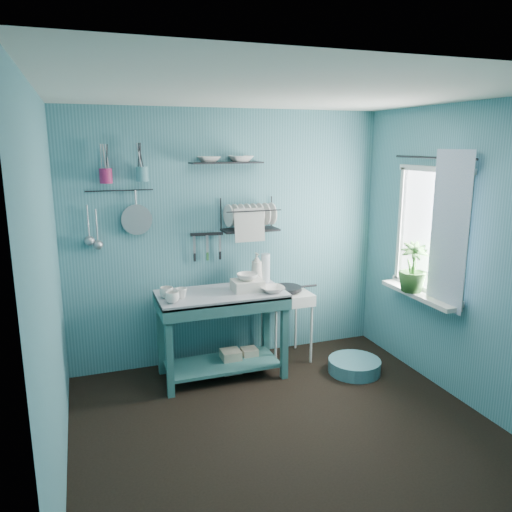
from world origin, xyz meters
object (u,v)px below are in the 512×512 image
object	(u,v)px
mug_right	(167,293)
mug_mid	(181,293)
wash_tub	(247,285)
storage_tin_small	(249,358)
mug_left	(172,297)
utensil_cup_magenta	(106,176)
colander	(137,220)
storage_tin_large	(231,361)
frying_pan	(287,288)
soap_bottle	(257,268)
work_counter	(222,335)
water_bottle	(266,268)
dish_rack	(250,215)
floor_basin	(354,366)
hotplate_stand	(286,325)
utensil_cup_teal	(142,174)
potted_plant	(413,267)

from	to	relation	value
mug_right	mug_mid	bearing A→B (deg)	-26.57
wash_tub	storage_tin_small	world-z (taller)	wash_tub
mug_left	utensil_cup_magenta	size ratio (longest dim) A/B	0.95
colander	storage_tin_large	world-z (taller)	colander
frying_pan	mug_mid	bearing A→B (deg)	-167.96
utensil_cup_magenta	storage_tin_small	world-z (taller)	utensil_cup_magenta
soap_bottle	work_counter	bearing A→B (deg)	-154.54
water_bottle	storage_tin_large	world-z (taller)	water_bottle
dish_rack	soap_bottle	bearing A→B (deg)	-63.41
mug_mid	frying_pan	bearing A→B (deg)	12.04
soap_bottle	floor_basin	size ratio (longest dim) A/B	0.59
soap_bottle	floor_basin	xyz separation A→B (m)	(0.81, -0.56, -0.91)
mug_right	work_counter	bearing A→B (deg)	0.00
dish_rack	storage_tin_small	size ratio (longest dim) A/B	2.75
hotplate_stand	storage_tin_small	bearing A→B (deg)	-156.72
work_counter	colander	bearing A→B (deg)	161.67
dish_rack	utensil_cup_teal	xyz separation A→B (m)	(-1.01, 0.05, 0.41)
frying_pan	colander	world-z (taller)	colander
storage_tin_large	colander	bearing A→B (deg)	157.10
colander	floor_basin	xyz separation A→B (m)	(1.91, -0.75, -1.42)
colander	floor_basin	distance (m)	2.50
water_bottle	frying_pan	size ratio (longest dim) A/B	0.93
mug_left	utensil_cup_teal	xyz separation A→B (m)	(-0.14, 0.51, 1.02)
soap_bottle	utensil_cup_magenta	distance (m)	1.64
soap_bottle	storage_tin_large	xyz separation A→B (m)	(-0.32, -0.15, -0.87)
mug_left	water_bottle	bearing A→B (deg)	20.81
mug_left	wash_tub	size ratio (longest dim) A/B	0.44
soap_bottle	storage_tin_large	size ratio (longest dim) A/B	1.36
utensil_cup_teal	storage_tin_small	bearing A→B (deg)	-16.46
mug_mid	frying_pan	distance (m)	1.15
floor_basin	dish_rack	bearing A→B (deg)	141.52
hotplate_stand	frying_pan	bearing A→B (deg)	0.00
dish_rack	utensil_cup_teal	distance (m)	1.09
mug_mid	wash_tub	world-z (taller)	wash_tub
water_bottle	storage_tin_large	distance (m)	0.97
utensil_cup_teal	storage_tin_large	xyz separation A→B (m)	(0.72, -0.30, -1.79)
potted_plant	wash_tub	bearing A→B (deg)	159.29
utensil_cup_teal	floor_basin	xyz separation A→B (m)	(1.85, -0.72, -1.84)
dish_rack	potted_plant	bearing A→B (deg)	-24.26
utensil_cup_teal	storage_tin_small	world-z (taller)	utensil_cup_teal
soap_bottle	water_bottle	world-z (taller)	soap_bottle
frying_pan	colander	distance (m)	1.61
water_bottle	storage_tin_small	world-z (taller)	water_bottle
mug_right	dish_rack	size ratio (longest dim) A/B	0.22
storage_tin_large	floor_basin	bearing A→B (deg)	-20.16
mug_mid	storage_tin_large	bearing A→B (deg)	12.91
potted_plant	storage_tin_small	distance (m)	1.80
potted_plant	floor_basin	world-z (taller)	potted_plant
storage_tin_small	mug_left	bearing A→B (deg)	-162.90
potted_plant	colander	bearing A→B (deg)	158.27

